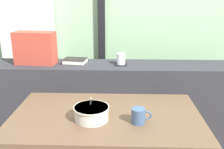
{
  "coord_description": "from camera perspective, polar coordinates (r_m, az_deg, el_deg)",
  "views": [
    {
      "loc": [
        0.07,
        -1.47,
        1.39
      ],
      "look_at": [
        0.01,
        0.31,
        0.82
      ],
      "focal_mm": 41.55,
      "sensor_mm": 36.0,
      "label": 1
    }
  ],
  "objects": [
    {
      "name": "breakfast_table",
      "position": [
        1.59,
        -1.28,
        -12.51
      ],
      "size": [
        1.11,
        0.65,
        0.71
      ],
      "color": "brown",
      "rests_on": "ground"
    },
    {
      "name": "ceramic_mug",
      "position": [
        1.43,
        5.87,
        -9.01
      ],
      "size": [
        0.11,
        0.08,
        0.08
      ],
      "color": "#3D567A",
      "rests_on": "breakfast_table"
    },
    {
      "name": "throw_pillow",
      "position": [
        2.18,
        -16.55,
        5.61
      ],
      "size": [
        0.33,
        0.17,
        0.26
      ],
      "primitive_type": "cube",
      "rotation": [
        0.0,
        0.0,
        -0.09
      ],
      "color": "#B74233",
      "rests_on": "dark_console_ledge"
    },
    {
      "name": "window_divider_post",
      "position": [
        2.65,
        -2.37,
        15.73
      ],
      "size": [
        0.07,
        0.05,
        2.6
      ],
      "primitive_type": "cube",
      "color": "black",
      "rests_on": "ground"
    },
    {
      "name": "soup_bowl",
      "position": [
        1.46,
        -4.54,
        -8.53
      ],
      "size": [
        0.2,
        0.2,
        0.14
      ],
      "color": "beige",
      "rests_on": "breakfast_table"
    },
    {
      "name": "juice_glass",
      "position": [
        2.08,
        1.97,
        3.34
      ],
      "size": [
        0.07,
        0.07,
        0.09
      ],
      "color": "white",
      "rests_on": "coaster_square"
    },
    {
      "name": "curtain_left_panel",
      "position": [
        2.78,
        -18.61,
        13.92
      ],
      "size": [
        0.56,
        0.06,
        2.5
      ],
      "primitive_type": "cube",
      "color": "white",
      "rests_on": "ground"
    },
    {
      "name": "coaster_square",
      "position": [
        2.09,
        1.96,
        2.24
      ],
      "size": [
        0.1,
        0.1,
        0.0
      ],
      "primitive_type": "cube",
      "color": "black",
      "rests_on": "dark_console_ledge"
    },
    {
      "name": "dark_console_ledge",
      "position": [
        2.24,
        -0.0,
        -8.03
      ],
      "size": [
        2.8,
        0.34,
        0.83
      ],
      "primitive_type": "cube",
      "color": "#2D2D33",
      "rests_on": "ground"
    },
    {
      "name": "closed_book",
      "position": [
        2.15,
        -8.2,
        2.96
      ],
      "size": [
        0.2,
        0.16,
        0.04
      ],
      "color": "black",
      "rests_on": "dark_console_ledge"
    }
  ]
}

